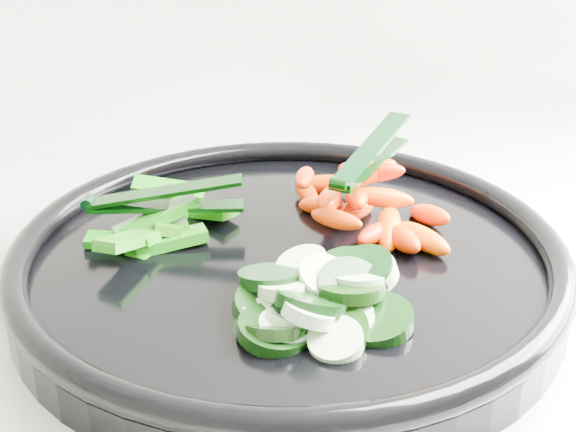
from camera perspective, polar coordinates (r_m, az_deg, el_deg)
veggie_tray at (r=0.55m, az=0.00°, el=-3.27°), size 0.43×0.43×0.04m
cucumber_pile at (r=0.48m, az=1.71°, el=-6.25°), size 0.13×0.12×0.04m
carrot_pile at (r=0.58m, az=5.36°, el=0.82°), size 0.10×0.16×0.05m
pepper_pile at (r=0.57m, az=-9.11°, el=-0.65°), size 0.12×0.11×0.04m
tong_carrot at (r=0.58m, az=5.82°, el=4.19°), size 0.11×0.07×0.02m
tong_pepper at (r=0.57m, az=-9.07°, el=1.18°), size 0.11×0.07×0.02m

